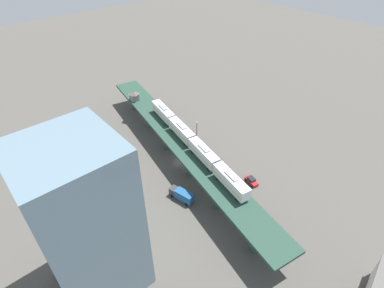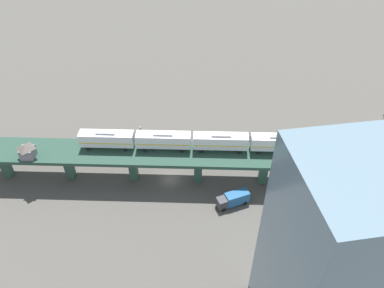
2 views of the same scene
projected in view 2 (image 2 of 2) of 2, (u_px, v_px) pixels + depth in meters
name	position (u px, v px, depth m)	size (l,w,h in m)	color
ground_plane	(170.00, 179.00, 88.34)	(400.00, 400.00, 0.00)	#4C4944
elevated_viaduct	(168.00, 157.00, 83.70)	(25.27, 91.97, 8.35)	#244135
subway_train	(192.00, 140.00, 82.20)	(11.96, 49.46, 4.45)	silver
signal_hut	(27.00, 151.00, 80.69)	(3.76, 3.76, 3.40)	slate
street_car_silver	(139.00, 152.00, 94.28)	(3.04, 4.74, 1.89)	#B7BABF
street_car_red	(247.00, 141.00, 97.45)	(2.71, 4.69, 1.89)	#AD1E1E
delivery_truck	(233.00, 199.00, 81.32)	(3.78, 7.52, 3.20)	#333338
street_lamp	(141.00, 135.00, 94.25)	(0.44, 0.44, 6.94)	black
office_tower	(333.00, 263.00, 51.19)	(16.00, 16.00, 36.00)	slate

